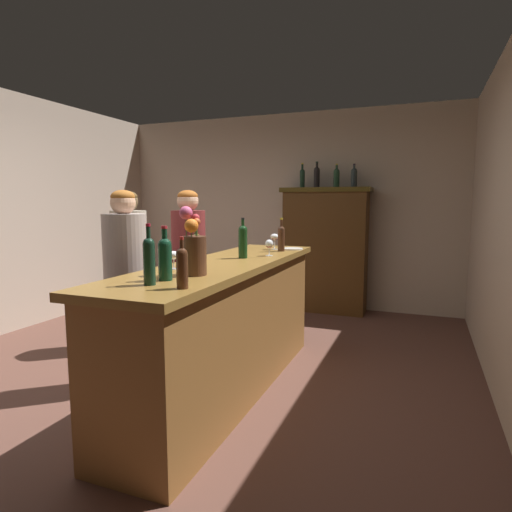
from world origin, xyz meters
TOP-DOWN VIEW (x-y plane):
  - floor at (0.00, 0.00)m, footprint 7.67×7.67m
  - wall_back at (0.00, 3.01)m, footprint 4.95×0.12m
  - bar_counter at (0.50, -0.04)m, footprint 0.67×2.61m
  - display_cabinet at (0.67, 2.70)m, footprint 1.16×0.43m
  - wine_bottle_malbec at (0.52, -0.84)m, footprint 0.08×0.08m
  - wine_bottle_merlot at (0.51, -0.99)m, footprint 0.06×0.06m
  - wine_bottle_rose at (0.73, -1.01)m, footprint 0.06×0.06m
  - wine_bottle_riesling at (0.44, -0.34)m, footprint 0.06×0.06m
  - wine_bottle_chardonnay at (0.55, 0.22)m, footprint 0.07×0.07m
  - wine_bottle_pinot at (0.68, 0.79)m, footprint 0.06×0.06m
  - wine_glass_front at (0.34, -0.47)m, footprint 0.07×0.07m
  - wine_glass_mid at (0.69, 0.43)m, footprint 0.07×0.07m
  - wine_glass_rear at (0.57, 0.91)m, footprint 0.08×0.08m
  - flower_arrangement at (0.58, -0.63)m, footprint 0.17×0.17m
  - cheese_plate at (0.73, 0.97)m, footprint 0.20×0.20m
  - display_bottle_left at (0.35, 2.70)m, footprint 0.07×0.07m
  - display_bottle_midleft at (0.54, 2.70)m, footprint 0.08×0.08m
  - display_bottle_center at (0.80, 2.70)m, footprint 0.08×0.08m
  - display_bottle_midright at (1.03, 2.70)m, footprint 0.08×0.08m
  - patron_in_grey at (-0.29, 0.80)m, footprint 0.34×0.34m
  - patron_by_cabinet at (-0.83, 0.58)m, footprint 0.35×0.35m
  - patron_redhead at (-0.26, -0.21)m, footprint 0.33×0.33m

SIDE VIEW (x-z plane):
  - floor at x=0.00m, z-range 0.00..0.00m
  - bar_counter at x=0.50m, z-range 0.00..1.02m
  - patron_redhead at x=-0.26m, z-range 0.08..1.63m
  - display_cabinet at x=0.67m, z-range 0.03..1.68m
  - patron_by_cabinet at x=-0.83m, z-range 0.08..1.65m
  - patron_in_grey at x=-0.29m, z-range 0.09..1.66m
  - cheese_plate at x=0.73m, z-range 1.02..1.03m
  - wine_glass_front at x=0.34m, z-range 1.04..1.16m
  - wine_glass_mid at x=0.69m, z-range 1.04..1.18m
  - wine_glass_rear at x=0.57m, z-range 1.05..1.20m
  - wine_bottle_rose at x=0.73m, z-range 1.00..1.27m
  - wine_bottle_pinot at x=0.68m, z-range 0.99..1.30m
  - wine_bottle_riesling at x=0.44m, z-range 1.00..1.30m
  - wine_bottle_malbec at x=0.52m, z-range 1.00..1.31m
  - wine_bottle_merlot at x=0.51m, z-range 0.99..1.32m
  - wine_bottle_chardonnay at x=0.55m, z-range 1.00..1.32m
  - flower_arrangement at x=0.58m, z-range 0.97..1.39m
  - wall_back at x=0.00m, z-range 0.00..2.68m
  - display_bottle_center at x=0.80m, z-range 1.63..1.93m
  - display_bottle_midright at x=1.03m, z-range 1.63..1.93m
  - display_bottle_left at x=0.35m, z-range 1.63..1.95m
  - display_bottle_midleft at x=0.54m, z-range 1.63..1.97m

